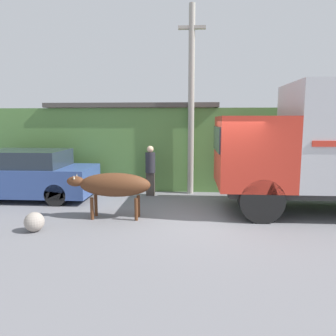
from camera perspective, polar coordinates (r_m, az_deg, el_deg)
ground_plane at (r=8.61m, az=7.19°, el=-8.81°), size 60.00×60.00×0.00m
hillside_embankment at (r=14.87m, az=5.96°, el=4.21°), size 32.00×6.80×2.95m
building_backdrop at (r=12.88m, az=-5.55°, el=4.06°), size 6.17×2.70×3.13m
brown_cow at (r=8.55m, az=-9.52°, el=-2.97°), size 2.19×0.62×1.19m
parked_suv at (r=11.53m, az=-23.74°, el=-1.17°), size 4.50×1.88×1.58m
pedestrian_on_hill at (r=11.02m, az=-3.09°, el=-0.04°), size 0.35×0.35×1.68m
utility_pole at (r=11.25m, az=4.07°, el=12.04°), size 0.90×0.21×6.27m
roadside_rock at (r=8.17m, az=-22.26°, el=-8.68°), size 0.45×0.45×0.45m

